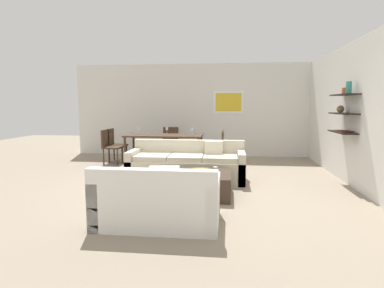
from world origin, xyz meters
The scene contains 17 objects.
ground_plane centered at (0.00, 0.00, 0.00)m, with size 18.00×18.00×0.00m, color gray.
back_wall_unit centered at (0.30, 3.53, 1.35)m, with size 8.40×0.09×2.70m.
right_wall_shelf_unit centered at (3.03, 0.59, 1.35)m, with size 0.34×8.20×2.70m.
sofa_beige centered at (-0.10, 0.34, 0.29)m, with size 2.31×0.90×0.78m.
loveseat_white centered at (-0.15, -2.13, 0.29)m, with size 1.54×0.90×0.78m.
coffee_table centered at (0.23, -0.75, 0.19)m, with size 1.08×0.95×0.38m.
decorative_bowl centered at (0.28, -0.74, 0.42)m, with size 0.33×0.33×0.07m.
candle_jar centered at (0.51, -0.60, 0.42)m, with size 0.09×0.09×0.08m, color silver.
dining_table centered at (-0.92, 2.05, 0.68)m, with size 1.96×0.86×0.75m.
dining_chair_right_far centered at (0.46, 2.24, 0.50)m, with size 0.44×0.44×0.88m.
dining_chair_head centered at (-0.92, 2.89, 0.50)m, with size 0.44×0.44×0.88m.
dining_chair_left_near centered at (-2.31, 1.86, 0.50)m, with size 0.44×0.44×0.88m.
dining_chair_right_near centered at (0.46, 1.86, 0.50)m, with size 0.44×0.44×0.88m.
dining_chair_left_far centered at (-2.31, 2.24, 0.50)m, with size 0.44×0.44×0.88m.
wine_glass_left_far centered at (-1.64, 2.16, 0.87)m, with size 0.07×0.07×0.17m.
wine_glass_right_far centered at (-0.21, 2.16, 0.87)m, with size 0.08×0.08×0.17m.
wine_glass_head centered at (-0.92, 2.42, 0.88)m, with size 0.07×0.07×0.18m.
Camera 1 is at (0.74, -6.02, 1.52)m, focal length 30.16 mm.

